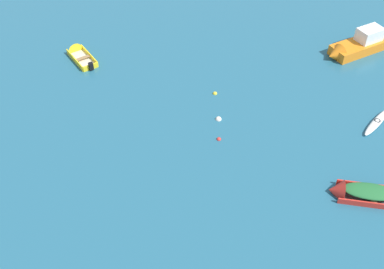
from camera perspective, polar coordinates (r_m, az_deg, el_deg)
The scene contains 7 objects.
rowboat_yellow_cluster_outer at distance 38.53m, azimuth -13.70°, elevation 9.59°, with size 2.82×3.59×1.18m.
motor_launch_orange_midfield_right at distance 39.88m, azimuth 19.55°, elevation 10.19°, with size 6.15×4.03×2.13m.
kayak_white_cluster_inner at distance 33.37m, azimuth 21.55°, elevation 1.42°, with size 2.76×2.82×0.32m.
rowboat_red_midfield_left at distance 28.24m, azimuth 19.42°, elevation -6.63°, with size 4.28×2.28×1.33m.
mooring_buoy_outer_edge at distance 31.52m, azimuth 3.23°, elevation 1.85°, with size 0.41×0.41×0.41m, color silver.
mooring_buoy_central at distance 30.09m, azimuth 3.28°, elevation -0.60°, with size 0.29×0.29×0.29m, color red.
mooring_buoy_far_field at distance 33.64m, azimuth 2.80°, elevation 4.98°, with size 0.32×0.32×0.32m, color yellow.
Camera 1 is at (-1.25, 0.82, 20.82)m, focal length 43.88 mm.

